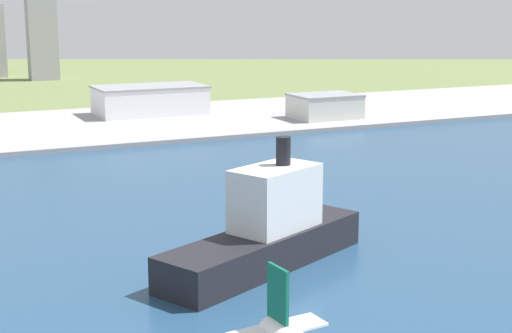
# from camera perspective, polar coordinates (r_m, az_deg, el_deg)

# --- Properties ---
(ground_plane) EXTENTS (2400.00, 2400.00, 0.00)m
(ground_plane) POSITION_cam_1_polar(r_m,az_deg,el_deg) (264.75, -7.79, -3.37)
(ground_plane) COLOR olive
(water_bay) EXTENTS (840.00, 360.00, 0.15)m
(water_bay) POSITION_cam_1_polar(r_m,az_deg,el_deg) (210.60, -2.88, -7.30)
(water_bay) COLOR navy
(water_bay) RESTS_ON ground
(industrial_pier) EXTENTS (840.00, 140.00, 2.50)m
(industrial_pier) POSITION_cam_1_polar(r_m,az_deg,el_deg) (445.98, -15.11, 2.73)
(industrial_pier) COLOR #9A989B
(industrial_pier) RESTS_ON ground
(cargo_ship) EXTENTS (68.88, 44.30, 34.52)m
(cargo_ship) POSITION_cam_1_polar(r_m,az_deg,el_deg) (206.78, 0.90, -4.81)
(cargo_ship) COLOR black
(cargo_ship) RESTS_ON water_bay
(warehouse_main) EXTENTS (67.38, 38.78, 17.83)m
(warehouse_main) POSITION_cam_1_polar(r_m,az_deg,el_deg) (483.24, -7.91, 4.94)
(warehouse_main) COLOR white
(warehouse_main) RESTS_ON industrial_pier
(warehouse_annex) EXTENTS (39.01, 30.31, 14.50)m
(warehouse_annex) POSITION_cam_1_polar(r_m,az_deg,el_deg) (464.20, 5.15, 4.51)
(warehouse_annex) COLOR silver
(warehouse_annex) RESTS_ON industrial_pier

